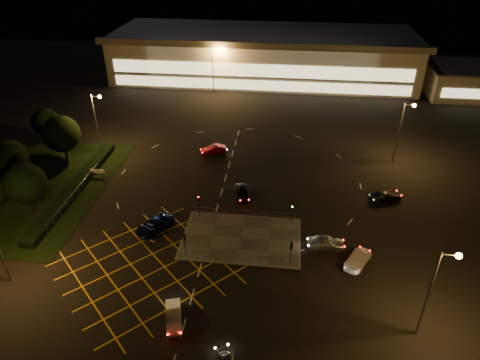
# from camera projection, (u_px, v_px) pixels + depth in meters

# --- Properties ---
(ground) EXTENTS (180.00, 180.00, 0.00)m
(ground) POSITION_uv_depth(u_px,v_px,m) (227.00, 227.00, 54.24)
(ground) COLOR black
(ground) RESTS_ON ground
(pedestrian_island) EXTENTS (14.00, 9.00, 0.12)m
(pedestrian_island) POSITION_uv_depth(u_px,v_px,m) (241.00, 238.00, 52.32)
(pedestrian_island) COLOR #4C4944
(pedestrian_island) RESTS_ON ground
(grass_verge) EXTENTS (18.00, 30.00, 0.08)m
(grass_verge) POSITION_uv_depth(u_px,v_px,m) (43.00, 188.00, 62.10)
(grass_verge) COLOR black
(grass_verge) RESTS_ON ground
(hedge) EXTENTS (2.00, 26.00, 1.00)m
(hedge) POSITION_uv_depth(u_px,v_px,m) (75.00, 187.00, 61.36)
(hedge) COLOR black
(hedge) RESTS_ON ground
(supermarket) EXTENTS (72.00, 26.50, 10.50)m
(supermarket) POSITION_uv_depth(u_px,v_px,m) (263.00, 54.00, 103.97)
(supermarket) COLOR beige
(supermarket) RESTS_ON ground
(retail_unit_a) EXTENTS (18.80, 14.80, 6.35)m
(retail_unit_a) POSITION_uv_depth(u_px,v_px,m) (469.00, 80.00, 93.72)
(retail_unit_a) COLOR beige
(retail_unit_a) RESTS_ON ground
(streetlight_se) EXTENTS (1.78, 0.56, 10.03)m
(streetlight_se) POSITION_uv_depth(u_px,v_px,m) (437.00, 283.00, 36.92)
(streetlight_se) COLOR slate
(streetlight_se) RESTS_ON ground
(streetlight_nw) EXTENTS (1.78, 0.56, 10.03)m
(streetlight_nw) POSITION_uv_depth(u_px,v_px,m) (97.00, 115.00, 68.42)
(streetlight_nw) COLOR slate
(streetlight_nw) RESTS_ON ground
(streetlight_ne) EXTENTS (1.78, 0.56, 10.03)m
(streetlight_ne) POSITION_uv_depth(u_px,v_px,m) (403.00, 125.00, 65.33)
(streetlight_ne) COLOR slate
(streetlight_ne) RESTS_ON ground
(streetlight_far_left) EXTENTS (1.78, 0.56, 10.03)m
(streetlight_far_left) POSITION_uv_depth(u_px,v_px,m) (215.00, 64.00, 92.45)
(streetlight_far_left) COLOR slate
(streetlight_far_left) RESTS_ON ground
(streetlight_far_right) EXTENTS (1.78, 0.56, 10.03)m
(streetlight_far_right) POSITION_uv_depth(u_px,v_px,m) (403.00, 68.00, 90.16)
(streetlight_far_right) COLOR slate
(streetlight_far_right) RESTS_ON ground
(signal_sw) EXTENTS (0.28, 0.30, 3.15)m
(signal_sw) POSITION_uv_depth(u_px,v_px,m) (185.00, 241.00, 48.33)
(signal_sw) COLOR black
(signal_sw) RESTS_ON pedestrian_island
(signal_se) EXTENTS (0.28, 0.30, 3.15)m
(signal_se) POSITION_uv_depth(u_px,v_px,m) (291.00, 249.00, 47.13)
(signal_se) COLOR black
(signal_se) RESTS_ON pedestrian_island
(signal_nw) EXTENTS (0.28, 0.30, 3.15)m
(signal_nw) POSITION_uv_depth(u_px,v_px,m) (199.00, 201.00, 55.10)
(signal_nw) COLOR black
(signal_nw) RESTS_ON pedestrian_island
(signal_ne) EXTENTS (0.28, 0.30, 3.15)m
(signal_ne) POSITION_uv_depth(u_px,v_px,m) (292.00, 207.00, 53.90)
(signal_ne) COLOR black
(signal_ne) RESTS_ON pedestrian_island
(tree_b) EXTENTS (5.40, 5.40, 7.35)m
(tree_b) POSITION_uv_depth(u_px,v_px,m) (8.00, 159.00, 60.09)
(tree_b) COLOR black
(tree_b) RESTS_ON ground
(tree_c) EXTENTS (5.76, 5.76, 7.84)m
(tree_c) POSITION_uv_depth(u_px,v_px,m) (61.00, 134.00, 66.31)
(tree_c) COLOR black
(tree_c) RESTS_ON ground
(tree_d) EXTENTS (4.68, 4.68, 6.37)m
(tree_d) POSITION_uv_depth(u_px,v_px,m) (46.00, 122.00, 72.48)
(tree_d) COLOR black
(tree_d) RESTS_ON ground
(tree_e) EXTENTS (5.40, 5.40, 7.35)m
(tree_e) POSITION_uv_depth(u_px,v_px,m) (25.00, 184.00, 54.41)
(tree_e) COLOR black
(tree_e) RESTS_ON ground
(car_queue_white) EXTENTS (2.52, 4.34, 1.35)m
(car_queue_white) POSITION_uv_depth(u_px,v_px,m) (173.00, 316.00, 41.25)
(car_queue_white) COLOR silver
(car_queue_white) RESTS_ON ground
(car_left_blue) EXTENTS (4.65, 5.71, 1.45)m
(car_left_blue) POSITION_uv_depth(u_px,v_px,m) (155.00, 225.00, 53.52)
(car_left_blue) COLOR #0B1842
(car_left_blue) RESTS_ON ground
(car_far_dkgrey) EXTENTS (2.82, 4.73, 1.28)m
(car_far_dkgrey) POSITION_uv_depth(u_px,v_px,m) (243.00, 192.00, 60.06)
(car_far_dkgrey) COLOR black
(car_far_dkgrey) RESTS_ON ground
(car_right_silver) EXTENTS (4.47, 1.98, 1.49)m
(car_right_silver) POSITION_uv_depth(u_px,v_px,m) (326.00, 242.00, 50.59)
(car_right_silver) COLOR #B3B6BA
(car_right_silver) RESTS_ON ground
(car_circ_red) EXTENTS (4.44, 3.04, 1.39)m
(car_circ_red) POSITION_uv_depth(u_px,v_px,m) (214.00, 149.00, 71.10)
(car_circ_red) COLOR maroon
(car_circ_red) RESTS_ON ground
(car_east_grey) EXTENTS (4.91, 3.50, 1.24)m
(car_east_grey) POSITION_uv_depth(u_px,v_px,m) (386.00, 195.00, 59.39)
(car_east_grey) COLOR black
(car_east_grey) RESTS_ON ground
(car_approach_white) EXTENTS (4.00, 5.13, 1.39)m
(car_approach_white) POSITION_uv_depth(u_px,v_px,m) (358.00, 259.00, 48.19)
(car_approach_white) COLOR silver
(car_approach_white) RESTS_ON ground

